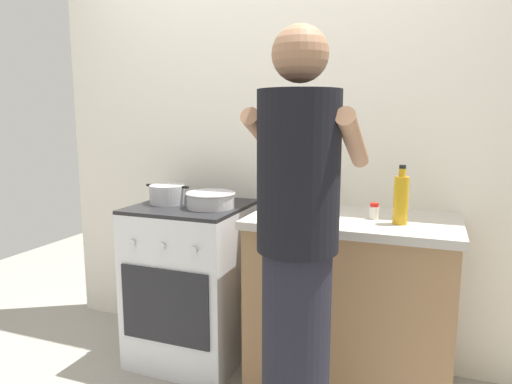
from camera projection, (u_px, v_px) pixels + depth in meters
ground at (239, 379)px, 2.45m from camera, size 6.00×6.00×0.00m
back_wall at (304, 141)px, 2.64m from camera, size 3.20×0.10×2.50m
countertop at (350, 304)px, 2.32m from camera, size 1.00×0.60×0.90m
stove_range at (193, 282)px, 2.64m from camera, size 0.60×0.62×0.90m
pot at (168, 194)px, 2.59m from camera, size 0.27×0.20×0.11m
mixing_bowl at (211, 199)px, 2.48m from camera, size 0.27×0.27×0.09m
utensil_crock at (315, 190)px, 2.48m from camera, size 0.10×0.10×0.34m
spice_bottle at (374, 211)px, 2.20m from camera, size 0.04×0.04×0.08m
oil_bottle at (401, 199)px, 2.09m from camera, size 0.07×0.07×0.27m
person at (297, 260)px, 1.70m from camera, size 0.41×0.50×1.70m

